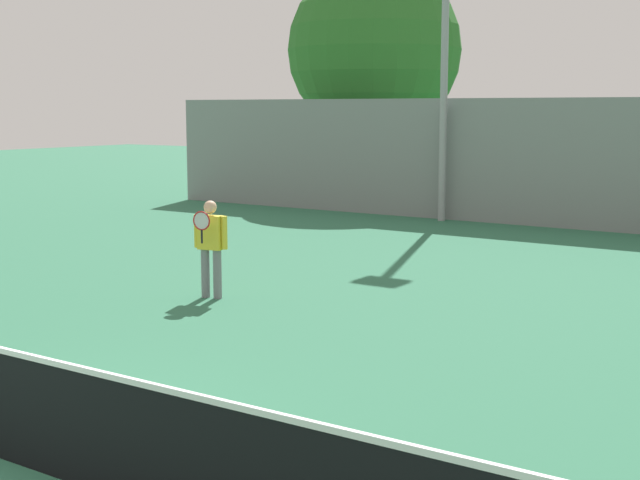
# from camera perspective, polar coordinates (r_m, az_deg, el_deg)

# --- Properties ---
(tennis_player) EXTENTS (0.60, 0.45, 1.62)m
(tennis_player) POSITION_cam_1_polar(r_m,az_deg,el_deg) (14.69, -7.02, -0.17)
(tennis_player) COLOR slate
(tennis_player) RESTS_ON ground_plane
(back_fence) EXTENTS (27.70, 0.06, 3.37)m
(back_fence) POSITION_cam_1_polar(r_m,az_deg,el_deg) (23.68, 17.19, 4.63)
(back_fence) COLOR gray
(back_fence) RESTS_ON ground_plane
(tree_green_tall) EXTENTS (5.95, 5.95, 8.06)m
(tree_green_tall) POSITION_cam_1_polar(r_m,az_deg,el_deg) (31.17, 3.49, 12.05)
(tree_green_tall) COLOR brown
(tree_green_tall) RESTS_ON ground_plane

